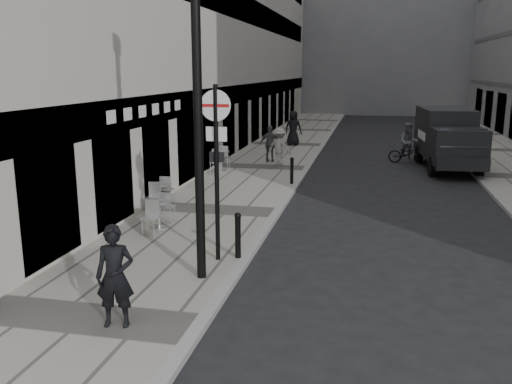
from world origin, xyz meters
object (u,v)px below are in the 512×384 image
Objects in this scene: walking_man at (115,276)px; lamppost at (197,82)px; sign_post at (216,150)px; panel_van at (448,136)px; cyclist at (408,148)px.

lamppost is at bearing 60.80° from walking_man.
lamppost reaches higher than walking_man.
sign_post is 15.30m from panel_van.
walking_man is 19.24m from cyclist.
panel_van is 3.01× the size of cyclist.
sign_post is at bearing -101.82° from cyclist.
panel_van is at bearing -28.56° from cyclist.
walking_man is 0.31× the size of panel_van.
sign_post is 1.84m from lamppost.
sign_post reaches higher than walking_man.
walking_man is 3.91m from sign_post.
panel_van is (6.59, 14.89, -2.60)m from lamppost.
cyclist is at bearing 74.31° from sign_post.
lamppost reaches higher than panel_van.
lamppost is at bearing -100.74° from cyclist.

